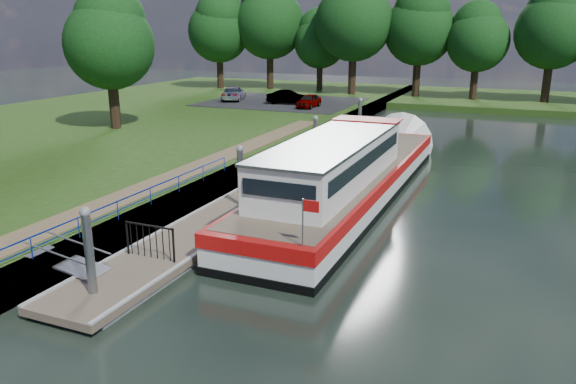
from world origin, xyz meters
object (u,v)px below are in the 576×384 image
at_px(car_a, 309,101).
at_px(car_c, 234,93).
at_px(pontoon, 283,183).
at_px(barge, 352,174).
at_px(car_b, 288,97).

bearing_deg(car_a, car_c, 167.30).
xyz_separation_m(pontoon, car_a, (-7.12, 22.05, 1.24)).
bearing_deg(car_a, barge, -63.62).
bearing_deg(car_c, pontoon, 106.57).
bearing_deg(pontoon, barge, -3.24).
relative_size(pontoon, barge, 1.42).
distance_m(pontoon, car_a, 23.21).
distance_m(barge, car_c, 31.09).
bearing_deg(car_a, pontoon, -71.44).
xyz_separation_m(pontoon, barge, (3.60, -0.20, 0.90)).
distance_m(pontoon, barge, 3.71).
relative_size(car_a, car_c, 0.76).
distance_m(barge, car_b, 27.27).
relative_size(barge, car_b, 5.53).
height_order(car_a, car_b, car_b).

